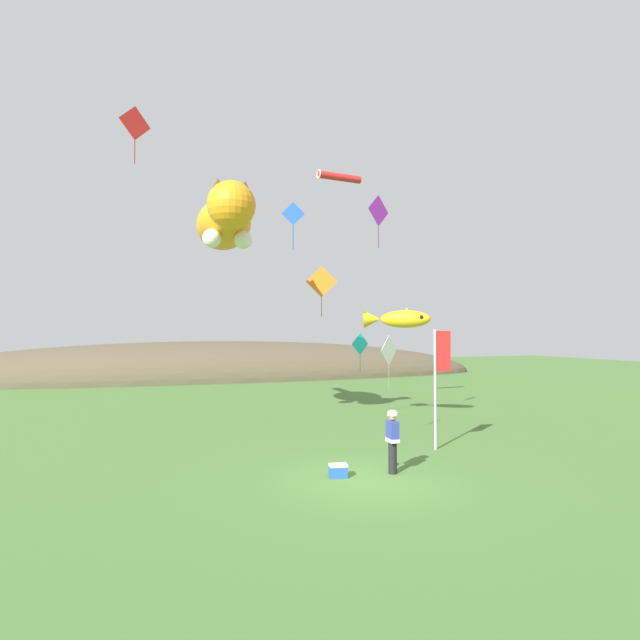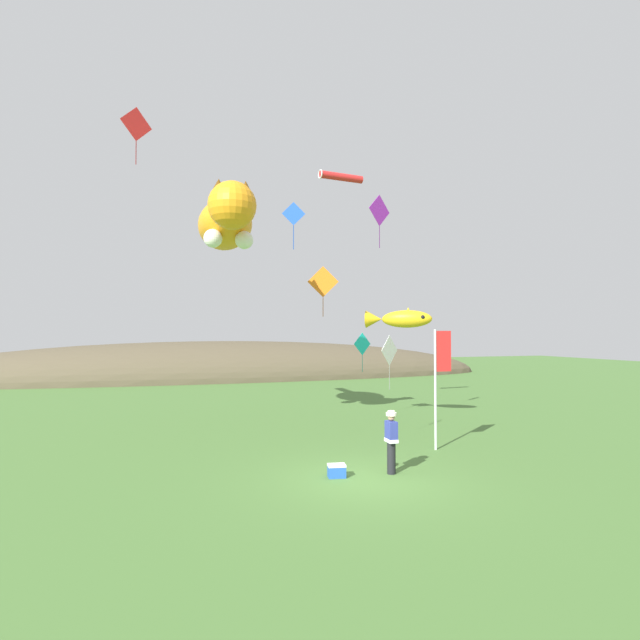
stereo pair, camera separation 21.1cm
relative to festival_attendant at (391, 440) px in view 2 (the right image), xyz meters
The scene contains 15 objects.
ground_plane 1.37m from the festival_attendant, 159.68° to the right, with size 120.00×120.00×0.00m, color #477033.
distant_hill_ridge 32.22m from the festival_attendant, 91.64° to the left, with size 52.03×11.00×6.57m.
festival_attendant is the anchor object (origin of this frame).
kite_spool 1.17m from the festival_attendant, 64.28° to the left, with size 0.12×0.27×0.27m.
picnic_cooler 1.78m from the festival_attendant, behind, with size 0.54×0.40×0.36m.
festival_banner_pole 4.01m from the festival_attendant, 36.69° to the left, with size 0.66×0.08×4.11m.
kite_giant_cat 12.13m from the festival_attendant, 112.26° to the left, with size 2.43×8.20×2.49m.
kite_fish_windsock 8.92m from the festival_attendant, 61.06° to the left, with size 2.88×2.31×0.90m.
kite_tube_streamer 14.23m from the festival_attendant, 78.01° to the left, with size 2.26×0.61×0.44m.
kite_diamond_violet 10.13m from the festival_attendant, 67.88° to the left, with size 1.18×0.57×2.20m.
kite_diamond_blue 9.07m from the festival_attendant, 107.18° to the left, with size 0.86×0.20×1.77m.
kite_diamond_red 15.03m from the festival_attendant, 134.41° to the left, with size 1.14×0.70×2.22m.
kite_diamond_teal 12.78m from the festival_attendant, 70.67° to the left, with size 1.14×0.43×2.11m.
kite_diamond_white 5.04m from the festival_attendant, 64.41° to the left, with size 0.95×0.63×2.03m.
kite_diamond_orange 10.71m from the festival_attendant, 83.52° to the left, with size 1.38×0.50×2.36m.
Camera 2 is at (-5.43, -12.51, 3.97)m, focal length 28.00 mm.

